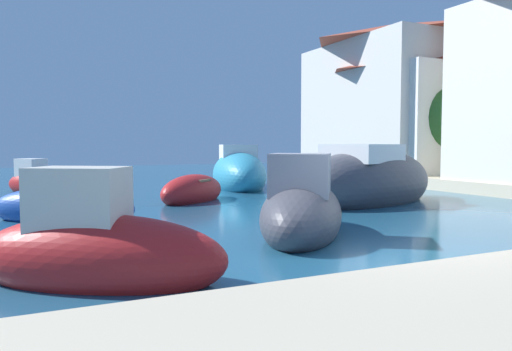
{
  "coord_description": "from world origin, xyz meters",
  "views": [
    {
      "loc": [
        -5.8,
        -6.6,
        1.97
      ],
      "look_at": [
        1.02,
        7.88,
        0.95
      ],
      "focal_mm": 34.37,
      "sensor_mm": 36.0,
      "label": 1
    }
  ],
  "objects_px": {
    "moored_boat_0": "(63,208)",
    "quayside_tree": "(448,118)",
    "moored_boat_7": "(302,211)",
    "moored_boat_3": "(98,251)",
    "waterfront_building_annex": "(395,113)",
    "moored_boat_2": "(239,173)",
    "waterfront_building_far": "(389,97)",
    "moored_boat_8": "(35,182)",
    "moored_boat_4": "(193,191)",
    "moored_boat_9": "(370,181)"
  },
  "relations": [
    {
      "from": "moored_boat_8",
      "to": "waterfront_building_far",
      "type": "height_order",
      "value": "waterfront_building_far"
    },
    {
      "from": "moored_boat_4",
      "to": "moored_boat_8",
      "type": "distance_m",
      "value": 7.74
    },
    {
      "from": "moored_boat_8",
      "to": "quayside_tree",
      "type": "distance_m",
      "value": 18.86
    },
    {
      "from": "moored_boat_2",
      "to": "quayside_tree",
      "type": "height_order",
      "value": "quayside_tree"
    },
    {
      "from": "quayside_tree",
      "to": "moored_boat_0",
      "type": "bearing_deg",
      "value": -167.68
    },
    {
      "from": "moored_boat_2",
      "to": "waterfront_building_far",
      "type": "xyz_separation_m",
      "value": [
        9.96,
        1.49,
        3.99
      ]
    },
    {
      "from": "moored_boat_0",
      "to": "moored_boat_4",
      "type": "relative_size",
      "value": 1.14
    },
    {
      "from": "moored_boat_2",
      "to": "waterfront_building_annex",
      "type": "distance_m",
      "value": 10.46
    },
    {
      "from": "waterfront_building_annex",
      "to": "quayside_tree",
      "type": "height_order",
      "value": "waterfront_building_annex"
    },
    {
      "from": "moored_boat_9",
      "to": "moored_boat_0",
      "type": "bearing_deg",
      "value": 159.83
    },
    {
      "from": "moored_boat_0",
      "to": "moored_boat_8",
      "type": "bearing_deg",
      "value": -53.77
    },
    {
      "from": "moored_boat_3",
      "to": "moored_boat_8",
      "type": "bearing_deg",
      "value": 124.48
    },
    {
      "from": "waterfront_building_far",
      "to": "moored_boat_4",
      "type": "bearing_deg",
      "value": -156.79
    },
    {
      "from": "moored_boat_7",
      "to": "waterfront_building_annex",
      "type": "relative_size",
      "value": 0.47
    },
    {
      "from": "moored_boat_0",
      "to": "moored_boat_9",
      "type": "distance_m",
      "value": 9.72
    },
    {
      "from": "quayside_tree",
      "to": "moored_boat_2",
      "type": "bearing_deg",
      "value": 160.86
    },
    {
      "from": "moored_boat_3",
      "to": "waterfront_building_annex",
      "type": "xyz_separation_m",
      "value": [
        17.91,
        14.4,
        3.28
      ]
    },
    {
      "from": "moored_boat_2",
      "to": "moored_boat_3",
      "type": "bearing_deg",
      "value": -14.03
    },
    {
      "from": "moored_boat_9",
      "to": "moored_boat_3",
      "type": "bearing_deg",
      "value": -166.6
    },
    {
      "from": "moored_boat_0",
      "to": "waterfront_building_far",
      "type": "height_order",
      "value": "waterfront_building_far"
    },
    {
      "from": "moored_boat_7",
      "to": "quayside_tree",
      "type": "xyz_separation_m",
      "value": [
        12.94,
        8.26,
        2.68
      ]
    },
    {
      "from": "moored_boat_3",
      "to": "moored_boat_8",
      "type": "distance_m",
      "value": 15.09
    },
    {
      "from": "moored_boat_7",
      "to": "moored_boat_3",
      "type": "bearing_deg",
      "value": 148.66
    },
    {
      "from": "quayside_tree",
      "to": "moored_boat_3",
      "type": "bearing_deg",
      "value": -149.77
    },
    {
      "from": "moored_boat_2",
      "to": "moored_boat_7",
      "type": "bearing_deg",
      "value": -0.18
    },
    {
      "from": "moored_boat_2",
      "to": "moored_boat_7",
      "type": "height_order",
      "value": "moored_boat_2"
    },
    {
      "from": "moored_boat_2",
      "to": "moored_boat_9",
      "type": "distance_m",
      "value": 7.49
    },
    {
      "from": "moored_boat_2",
      "to": "moored_boat_8",
      "type": "distance_m",
      "value": 8.69
    },
    {
      "from": "moored_boat_4",
      "to": "moored_boat_7",
      "type": "bearing_deg",
      "value": -130.3
    },
    {
      "from": "moored_boat_0",
      "to": "waterfront_building_annex",
      "type": "relative_size",
      "value": 0.41
    },
    {
      "from": "moored_boat_3",
      "to": "moored_boat_4",
      "type": "xyz_separation_m",
      "value": [
        4.35,
        9.11,
        -0.12
      ]
    },
    {
      "from": "waterfront_building_far",
      "to": "moored_boat_9",
      "type": "bearing_deg",
      "value": -133.2
    },
    {
      "from": "moored_boat_4",
      "to": "waterfront_building_far",
      "type": "height_order",
      "value": "waterfront_building_far"
    },
    {
      "from": "moored_boat_7",
      "to": "waterfront_building_annex",
      "type": "height_order",
      "value": "waterfront_building_annex"
    },
    {
      "from": "waterfront_building_annex",
      "to": "moored_boat_3",
      "type": "bearing_deg",
      "value": -141.2
    },
    {
      "from": "moored_boat_0",
      "to": "moored_boat_8",
      "type": "height_order",
      "value": "moored_boat_8"
    },
    {
      "from": "moored_boat_0",
      "to": "moored_boat_7",
      "type": "bearing_deg",
      "value": 168.19
    },
    {
      "from": "waterfront_building_annex",
      "to": "waterfront_building_far",
      "type": "xyz_separation_m",
      "value": [
        0.0,
        0.53,
        0.93
      ]
    },
    {
      "from": "moored_boat_4",
      "to": "waterfront_building_annex",
      "type": "relative_size",
      "value": 0.36
    },
    {
      "from": "moored_boat_4",
      "to": "waterfront_building_annex",
      "type": "bearing_deg",
      "value": -19.99
    },
    {
      "from": "moored_boat_2",
      "to": "waterfront_building_far",
      "type": "distance_m",
      "value": 10.83
    },
    {
      "from": "moored_boat_9",
      "to": "quayside_tree",
      "type": "height_order",
      "value": "quayside_tree"
    },
    {
      "from": "moored_boat_0",
      "to": "waterfront_building_far",
      "type": "xyz_separation_m",
      "value": [
        17.95,
        8.59,
        4.34
      ]
    },
    {
      "from": "moored_boat_8",
      "to": "waterfront_building_far",
      "type": "xyz_separation_m",
      "value": [
        18.48,
        -0.16,
        4.27
      ]
    },
    {
      "from": "moored_boat_3",
      "to": "moored_boat_7",
      "type": "relative_size",
      "value": 0.87
    },
    {
      "from": "moored_boat_4",
      "to": "moored_boat_7",
      "type": "relative_size",
      "value": 0.77
    },
    {
      "from": "moored_boat_7",
      "to": "waterfront_building_far",
      "type": "bearing_deg",
      "value": -10.03
    },
    {
      "from": "moored_boat_4",
      "to": "quayside_tree",
      "type": "distance_m",
      "value": 13.42
    },
    {
      "from": "moored_boat_0",
      "to": "quayside_tree",
      "type": "xyz_separation_m",
      "value": [
        17.46,
        3.81,
        2.89
      ]
    },
    {
      "from": "moored_boat_3",
      "to": "moored_boat_9",
      "type": "height_order",
      "value": "moored_boat_9"
    }
  ]
}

